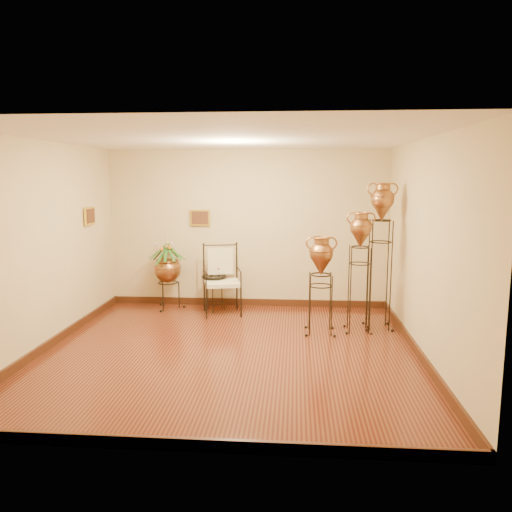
# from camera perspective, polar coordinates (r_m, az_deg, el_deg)

# --- Properties ---
(ground) EXTENTS (5.00, 5.00, 0.00)m
(ground) POSITION_cam_1_polar(r_m,az_deg,el_deg) (6.82, -3.01, -10.85)
(ground) COLOR brown
(ground) RESTS_ON ground
(room_shell) EXTENTS (5.02, 5.02, 2.81)m
(room_shell) POSITION_cam_1_polar(r_m,az_deg,el_deg) (6.46, -3.18, 3.81)
(room_shell) COLOR #D3C788
(room_shell) RESTS_ON ground
(amphora_tall) EXTENTS (0.52, 0.52, 2.27)m
(amphora_tall) POSITION_cam_1_polar(r_m,az_deg,el_deg) (7.81, 14.01, 0.18)
(amphora_tall) COLOR black
(amphora_tall) RESTS_ON ground
(amphora_mid) EXTENTS (0.48, 0.48, 1.83)m
(amphora_mid) POSITION_cam_1_polar(r_m,az_deg,el_deg) (7.63, 11.74, -1.70)
(amphora_mid) COLOR black
(amphora_mid) RESTS_ON ground
(amphora_short) EXTENTS (0.55, 0.55, 1.49)m
(amphora_short) POSITION_cam_1_polar(r_m,az_deg,el_deg) (7.48, 7.40, -3.25)
(amphora_short) COLOR black
(amphora_short) RESTS_ON ground
(planter_urn) EXTENTS (0.96, 0.96, 1.36)m
(planter_urn) POSITION_cam_1_polar(r_m,az_deg,el_deg) (8.94, -10.08, -1.17)
(planter_urn) COLOR black
(planter_urn) RESTS_ON ground
(armchair) EXTENTS (0.79, 0.76, 1.18)m
(armchair) POSITION_cam_1_polar(r_m,az_deg,el_deg) (8.48, -3.91, -2.77)
(armchair) COLOR black
(armchair) RESTS_ON ground
(side_table) EXTENTS (0.52, 0.52, 0.79)m
(side_table) POSITION_cam_1_polar(r_m,az_deg,el_deg) (8.79, -4.81, -4.14)
(side_table) COLOR black
(side_table) RESTS_ON ground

